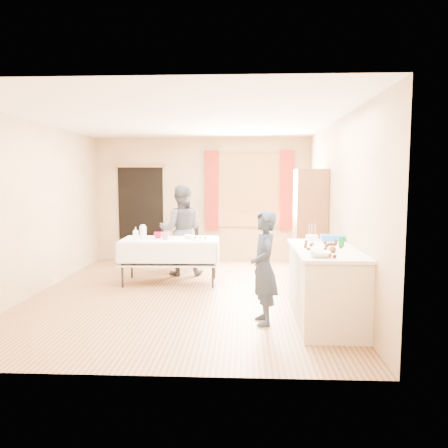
{
  "coord_description": "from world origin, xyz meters",
  "views": [
    {
      "loc": [
        0.9,
        -6.44,
        1.75
      ],
      "look_at": [
        0.6,
        0.0,
        1.08
      ],
      "focal_mm": 35.0,
      "sensor_mm": 36.0,
      "label": 1
    }
  ],
  "objects_px": {
    "counter": "(325,285)",
    "chair": "(188,255)",
    "cabinet": "(310,227)",
    "party_table": "(170,257)",
    "woman": "(181,230)",
    "girl": "(264,268)"
  },
  "relations": [
    {
      "from": "counter",
      "to": "chair",
      "type": "distance_m",
      "value": 3.64
    },
    {
      "from": "chair",
      "to": "cabinet",
      "type": "bearing_deg",
      "value": -19.19
    },
    {
      "from": "party_table",
      "to": "woman",
      "type": "distance_m",
      "value": 0.75
    },
    {
      "from": "cabinet",
      "to": "girl",
      "type": "bearing_deg",
      "value": -112.13
    },
    {
      "from": "girl",
      "to": "woman",
      "type": "bearing_deg",
      "value": -161.46
    },
    {
      "from": "counter",
      "to": "woman",
      "type": "height_order",
      "value": "woman"
    },
    {
      "from": "party_table",
      "to": "woman",
      "type": "relative_size",
      "value": 1.0
    },
    {
      "from": "party_table",
      "to": "counter",
      "type": "bearing_deg",
      "value": -42.09
    },
    {
      "from": "cabinet",
      "to": "girl",
      "type": "relative_size",
      "value": 1.39
    },
    {
      "from": "cabinet",
      "to": "party_table",
      "type": "relative_size",
      "value": 1.16
    },
    {
      "from": "cabinet",
      "to": "counter",
      "type": "distance_m",
      "value": 2.06
    },
    {
      "from": "party_table",
      "to": "chair",
      "type": "xyz_separation_m",
      "value": [
        0.15,
        1.09,
        -0.17
      ]
    },
    {
      "from": "counter",
      "to": "woman",
      "type": "xyz_separation_m",
      "value": [
        -2.13,
        2.54,
        0.36
      ]
    },
    {
      "from": "party_table",
      "to": "chair",
      "type": "distance_m",
      "value": 1.11
    },
    {
      "from": "counter",
      "to": "party_table",
      "type": "height_order",
      "value": "counter"
    },
    {
      "from": "chair",
      "to": "counter",
      "type": "bearing_deg",
      "value": -50.04
    },
    {
      "from": "girl",
      "to": "woman",
      "type": "xyz_separation_m",
      "value": [
        -1.38,
        2.64,
        0.13
      ]
    },
    {
      "from": "counter",
      "to": "cabinet",
      "type": "bearing_deg",
      "value": 87.14
    },
    {
      "from": "counter",
      "to": "party_table",
      "type": "xyz_separation_m",
      "value": [
        -2.23,
        1.9,
        -0.01
      ]
    },
    {
      "from": "cabinet",
      "to": "chair",
      "type": "distance_m",
      "value": 2.48
    },
    {
      "from": "chair",
      "to": "girl",
      "type": "relative_size",
      "value": 0.67
    },
    {
      "from": "party_table",
      "to": "woman",
      "type": "bearing_deg",
      "value": 79.99
    }
  ]
}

